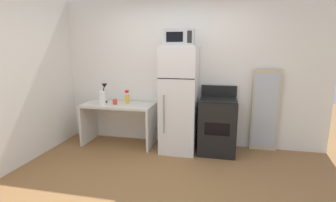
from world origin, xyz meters
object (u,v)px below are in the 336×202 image
coffee_mug (115,102)px  leaning_mirror (265,111)px  desk (119,116)px  spray_bottle (127,98)px  paper_towel_roll (102,98)px  refrigerator (179,100)px  oven_range (217,125)px  desk_lamp (104,90)px  microwave (180,37)px

coffee_mug → leaning_mirror: bearing=6.6°
desk → spray_bottle: size_ratio=5.12×
coffee_mug → paper_towel_roll: (-0.20, -0.08, 0.07)m
refrigerator → coffee_mug: bearing=-179.4°
desk → paper_towel_roll: bearing=-152.3°
refrigerator → leaning_mirror: bearing=11.4°
coffee_mug → oven_range: (1.80, 0.04, -0.33)m
refrigerator → leaning_mirror: (1.42, 0.29, -0.18)m
coffee_mug → spray_bottle: size_ratio=0.38×
desk_lamp → leaning_mirror: size_ratio=0.25×
coffee_mug → desk: bearing=47.2°
desk → spray_bottle: (0.15, 0.05, 0.32)m
desk_lamp → microwave: 1.68m
desk_lamp → refrigerator: bearing=-3.8°
coffee_mug → leaning_mirror: 2.60m
oven_range → desk: bearing=179.9°
spray_bottle → coffee_mug: bearing=-155.1°
desk → leaning_mirror: (2.54, 0.25, 0.17)m
desk → spray_bottle: bearing=16.6°
desk_lamp → coffee_mug: 0.33m
desk → desk_lamp: desk_lamp is taller
desk_lamp → spray_bottle: desk_lamp is taller
spray_bottle → oven_range: bearing=-1.7°
spray_bottle → desk: bearing=-163.4°
desk_lamp → microwave: microwave is taller
desk → refrigerator: 1.17m
microwave → refrigerator: bearing=90.3°
paper_towel_roll → oven_range: size_ratio=0.22×
desk_lamp → paper_towel_roll: bearing=-76.7°
desk → oven_range: oven_range is taller
desk → leaning_mirror: size_ratio=0.91×
desk → refrigerator: bearing=-1.7°
refrigerator → spray_bottle: bearing=175.2°
coffee_mug → leaning_mirror: leaning_mirror is taller
leaning_mirror → microwave: bearing=-167.8°
desk → oven_range: 1.76m
desk → desk_lamp: (-0.29, 0.06, 0.46)m
paper_towel_roll → refrigerator: 1.36m
paper_towel_roll → spray_bottle: bearing=23.6°
microwave → coffee_mug: bearing=179.5°
spray_bottle → refrigerator: (0.96, -0.08, 0.04)m
oven_range → refrigerator: bearing=-177.2°
spray_bottle → oven_range: size_ratio=0.23×
refrigerator → oven_range: (0.64, 0.03, -0.42)m
spray_bottle → leaning_mirror: leaning_mirror is taller
desk_lamp → oven_range: desk_lamp is taller
oven_range → leaning_mirror: size_ratio=0.79×
desk_lamp → refrigerator: refrigerator is taller
desk → coffee_mug: bearing=-132.8°
desk → coffee_mug: (-0.04, -0.05, 0.27)m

